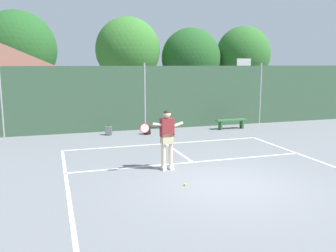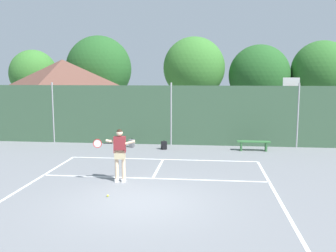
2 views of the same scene
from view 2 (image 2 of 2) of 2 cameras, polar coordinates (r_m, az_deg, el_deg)
The scene contains 11 objects.
ground_plane at distance 11.03m, azimuth -4.36°, elevation -11.66°, with size 120.00×120.00×0.00m, color slate.
court_markings at distance 11.63m, azimuth -3.77°, elevation -10.59°, with size 8.30×11.10×0.01m.
chainlink_fence at distance 19.42m, azimuth 0.48°, elevation 1.67°, with size 26.09×0.09×3.30m.
basketball_hoop at distance 21.71m, azimuth 18.45°, elevation 3.87°, with size 0.90×0.67×3.55m.
clubhouse_building at distance 25.53m, azimuth -15.92°, elevation 4.81°, with size 5.70×5.74×4.70m.
treeline_backdrop at distance 27.39m, azimuth 2.17°, elevation 8.53°, with size 25.39×4.43×6.61m.
tennis_player at distance 12.80m, azimuth -7.54°, elevation -3.79°, with size 1.43×0.33×1.85m.
tennis_ball at distance 11.57m, azimuth -9.33°, elevation -10.63°, with size 0.07×0.07×0.07m, color #CCE033.
backpack_grey at distance 19.04m, azimuth -5.66°, elevation -2.70°, with size 0.32×0.29×0.46m.
backpack_black at distance 18.39m, azimuth -0.63°, elevation -3.05°, with size 0.32×0.30×0.46m.
courtside_bench at distance 18.49m, azimuth 13.14°, elevation -2.67°, with size 1.60×0.36×0.48m.
Camera 2 is at (1.95, -10.21, 3.70)m, focal length 39.27 mm.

